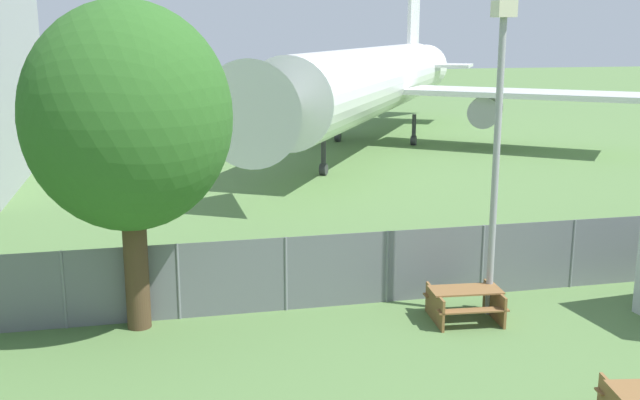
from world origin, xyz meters
TOP-DOWN VIEW (x-y plane):
  - perimeter_fence at (0.00, 11.23)m, footprint 56.07×0.07m
  - airplane at (7.03, 36.22)m, footprint 27.25×33.89m
  - picnic_bench_open_grass at (1.42, 9.69)m, footprint 1.76×1.54m
  - tree_left_of_cabin at (-6.01, 10.93)m, footprint 4.51×4.51m
  - light_mast at (2.14, 9.94)m, footprint 0.44×0.44m

SIDE VIEW (x-z plane):
  - picnic_bench_open_grass at x=1.42m, z-range 0.09..0.85m
  - perimeter_fence at x=0.00m, z-range 0.00..1.83m
  - airplane at x=7.03m, z-range -2.05..9.48m
  - light_mast at x=2.14m, z-range 0.85..8.12m
  - tree_left_of_cabin at x=-6.01m, z-range 1.14..8.45m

